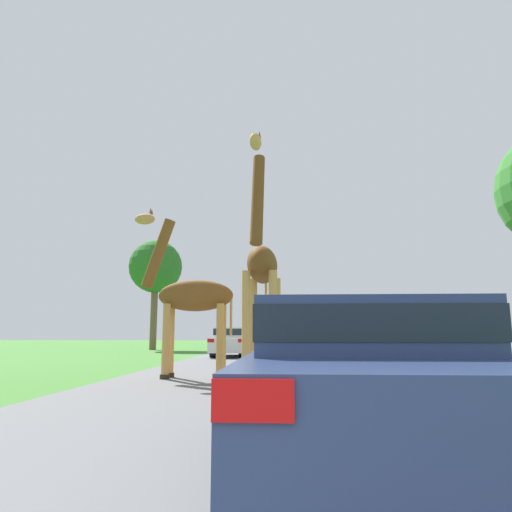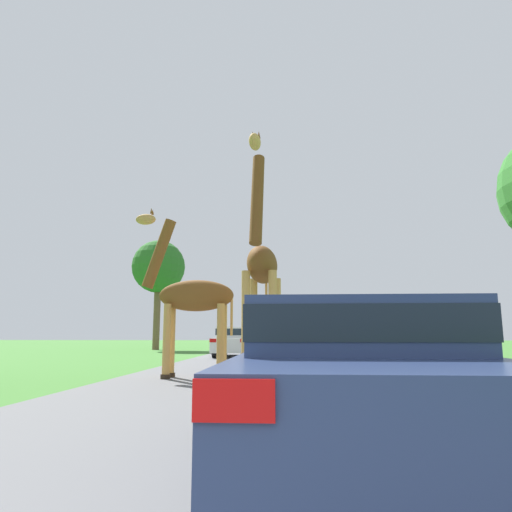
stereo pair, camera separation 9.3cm
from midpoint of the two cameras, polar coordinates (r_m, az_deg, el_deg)
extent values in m
cube|color=#5B5B5E|center=(29.23, 3.08, -11.89)|extent=(7.96, 120.00, 0.00)
cylinder|color=tan|center=(9.64, 2.41, -9.11)|extent=(0.18, 0.18, 2.47)
cylinder|color=#2D2319|center=(9.70, 2.46, -16.10)|extent=(0.24, 0.24, 0.11)
cylinder|color=tan|center=(9.70, -1.02, -9.12)|extent=(0.18, 0.18, 2.47)
cylinder|color=#2D2319|center=(9.76, -1.04, -16.07)|extent=(0.24, 0.24, 0.11)
cylinder|color=tan|center=(11.08, 2.94, -9.18)|extent=(0.18, 0.18, 2.47)
cylinder|color=#2D2319|center=(11.13, 2.99, -15.26)|extent=(0.24, 0.24, 0.11)
cylinder|color=tan|center=(11.13, -0.05, -9.19)|extent=(0.18, 0.18, 2.47)
cylinder|color=#2D2319|center=(11.18, -0.05, -15.25)|extent=(0.24, 0.24, 0.11)
ellipsoid|color=brown|center=(10.50, 1.06, -1.15)|extent=(0.76, 2.09, 0.83)
cylinder|color=brown|center=(9.70, 0.43, 7.20)|extent=(0.30, 0.93, 2.14)
ellipsoid|color=tan|center=(9.65, 0.13, 14.08)|extent=(0.26, 0.57, 0.30)
cylinder|color=tan|center=(11.39, 1.53, -5.25)|extent=(0.06, 0.06, 1.36)
cone|color=brown|center=(9.89, 0.64, 14.93)|extent=(0.07, 0.07, 0.16)
cone|color=brown|center=(9.91, -0.15, 14.89)|extent=(0.07, 0.07, 0.16)
cylinder|color=tan|center=(12.18, -10.90, -10.38)|extent=(0.19, 0.19, 1.91)
cylinder|color=#2D2319|center=(12.22, -11.04, -14.59)|extent=(0.25, 0.25, 0.12)
cylinder|color=tan|center=(12.65, -10.33, -10.36)|extent=(0.19, 0.19, 1.91)
cylinder|color=#2D2319|center=(12.70, -10.45, -14.41)|extent=(0.25, 0.25, 0.12)
cylinder|color=tan|center=(11.90, -4.23, -10.54)|extent=(0.19, 0.19, 1.91)
cylinder|color=#2D2319|center=(11.95, -4.29, -14.85)|extent=(0.25, 0.25, 0.12)
cylinder|color=tan|center=(12.39, -3.91, -10.51)|extent=(0.19, 0.19, 1.91)
cylinder|color=#2D2319|center=(12.43, -3.96, -14.65)|extent=(0.25, 0.25, 0.12)
ellipsoid|color=brown|center=(12.30, -7.25, -4.94)|extent=(2.01, 0.58, 0.83)
cylinder|color=brown|center=(12.69, -11.81, 0.29)|extent=(0.89, 0.31, 1.94)
ellipsoid|color=tan|center=(13.00, -13.42, 4.47)|extent=(0.56, 0.24, 0.30)
cylinder|color=tan|center=(12.12, -2.84, -7.42)|extent=(0.07, 0.07, 1.05)
cone|color=brown|center=(12.95, -12.75, 5.55)|extent=(0.07, 0.07, 0.16)
cone|color=brown|center=(13.07, -12.58, 5.40)|extent=(0.07, 0.07, 0.16)
cube|color=navy|center=(4.12, 12.63, -16.58)|extent=(1.84, 4.31, 0.70)
cube|color=navy|center=(4.09, 12.34, -8.76)|extent=(1.66, 1.94, 0.42)
cube|color=#19232D|center=(4.09, 12.33, -8.47)|extent=(1.68, 1.96, 0.25)
cube|color=red|center=(1.91, -1.33, -17.59)|extent=(0.33, 0.03, 0.17)
cylinder|color=black|center=(5.40, 2.44, -18.30)|extent=(0.37, 0.66, 0.66)
cylinder|color=black|center=(5.56, 18.59, -17.58)|extent=(0.37, 0.66, 0.66)
cylinder|color=black|center=(2.87, 0.82, -26.07)|extent=(0.37, 0.66, 0.66)
cube|color=silver|center=(23.54, -2.69, -11.01)|extent=(1.74, 4.35, 0.68)
cube|color=silver|center=(23.53, -2.67, -9.53)|extent=(1.56, 1.96, 0.54)
cube|color=#19232D|center=(23.53, -2.67, -9.46)|extent=(1.58, 1.98, 0.32)
cube|color=red|center=(21.47, -5.29, -10.47)|extent=(0.31, 0.03, 0.16)
cube|color=red|center=(21.28, -1.44, -10.51)|extent=(0.31, 0.03, 0.16)
cylinder|color=black|center=(24.93, -3.96, -11.60)|extent=(0.35, 0.58, 0.58)
cylinder|color=black|center=(24.78, -0.70, -11.64)|extent=(0.35, 0.58, 0.58)
cylinder|color=black|center=(22.35, -4.90, -11.82)|extent=(0.35, 0.58, 0.58)
cylinder|color=black|center=(22.18, -1.27, -11.87)|extent=(0.35, 0.58, 0.58)
cube|color=#561914|center=(19.55, 11.64, -11.09)|extent=(1.84, 4.30, 0.61)
cube|color=#561914|center=(19.55, 11.58, -9.46)|extent=(1.66, 1.94, 0.50)
cube|color=#19232D|center=(19.55, 11.58, -9.39)|extent=(1.67, 1.95, 0.30)
cube|color=red|center=(17.32, 10.04, -10.63)|extent=(0.33, 0.03, 0.15)
cube|color=red|center=(17.53, 15.03, -10.43)|extent=(0.33, 0.03, 0.15)
cylinder|color=black|center=(20.77, 9.14, -11.78)|extent=(0.37, 0.67, 0.67)
cylinder|color=black|center=(20.94, 13.23, -11.63)|extent=(0.37, 0.67, 0.67)
cylinder|color=black|center=(18.20, 9.86, -12.08)|extent=(0.37, 0.67, 0.67)
cylinder|color=black|center=(18.40, 14.52, -11.89)|extent=(0.37, 0.67, 0.67)
cylinder|color=brown|center=(33.87, -12.20, -6.80)|extent=(0.48, 0.48, 5.41)
sphere|color=#286623|center=(34.18, -12.01, -1.30)|extent=(3.85, 3.85, 3.85)
camera|label=1|loc=(0.05, -89.75, -0.04)|focal=32.00mm
camera|label=2|loc=(0.05, 90.25, 0.04)|focal=32.00mm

